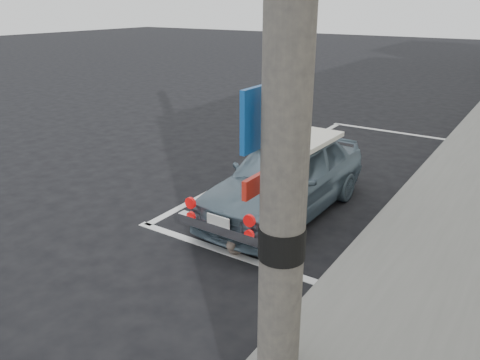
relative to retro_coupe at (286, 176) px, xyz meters
The scene contains 6 objects.
ground 1.26m from the retro_coupe, 116.73° to the right, with size 80.00×80.00×0.00m, color black.
pline_rear 1.60m from the retro_coupe, 90.10° to the right, with size 3.00×0.12×0.01m, color silver.
pline_front 5.53m from the retro_coupe, 90.03° to the left, with size 3.00×0.12×0.01m, color silver.
pline_side 2.51m from the retro_coupe, 125.02° to the left, with size 0.12×7.00×0.01m, color silver.
retro_coupe is the anchor object (origin of this frame).
cat 1.52m from the retro_coupe, 86.27° to the right, with size 0.22×0.47×0.25m.
Camera 1 is at (3.48, -4.73, 2.97)m, focal length 35.00 mm.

